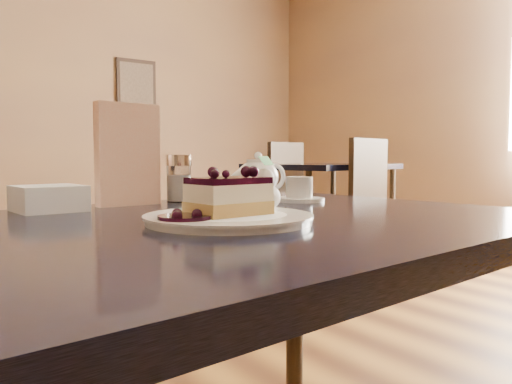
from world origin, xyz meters
TOP-DOWN VIEW (x-y plane):
  - main_table at (0.04, 0.28)m, footprint 1.18×0.84m
  - dessert_plate at (0.04, 0.24)m, footprint 0.24×0.24m
  - cheesecake_slice at (0.04, 0.24)m, footprint 0.12×0.09m
  - whipped_cream at (0.12, 0.25)m, footprint 0.05×0.05m
  - berry_sauce at (-0.04, 0.22)m, footprint 0.07×0.07m
  - tea_set at (0.36, 0.58)m, footprint 0.16×0.26m
  - menu_card at (0.02, 0.58)m, footprint 0.13×0.04m
  - sugar_shaker at (0.14, 0.59)m, footprint 0.06×0.06m
  - napkin_stack at (-0.14, 0.56)m, footprint 0.12×0.12m
  - bg_table_far_right at (2.23, 2.40)m, footprint 1.12×1.81m

SIDE VIEW (x-z plane):
  - bg_table_far_right at x=2.23m, z-range -0.53..0.67m
  - main_table at x=0.04m, z-range 0.28..0.97m
  - dessert_plate at x=0.04m, z-range 0.70..0.71m
  - berry_sauce at x=-0.04m, z-range 0.71..0.71m
  - napkin_stack at x=-0.14m, z-range 0.70..0.74m
  - whipped_cream at x=0.12m, z-range 0.71..0.75m
  - cheesecake_slice at x=0.04m, z-range 0.71..0.76m
  - tea_set at x=0.36m, z-range 0.69..0.79m
  - sugar_shaker at x=0.14m, z-range 0.70..0.80m
  - menu_card at x=0.02m, z-range 0.70..0.90m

